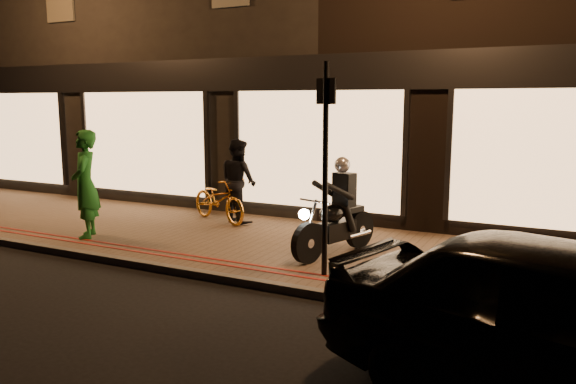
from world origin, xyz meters
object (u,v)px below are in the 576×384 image
(bicycle_gold, at_px, (219,199))
(person_green, at_px, (85,184))
(sign_post, at_px, (325,159))
(motorcycle, at_px, (337,218))

(bicycle_gold, distance_m, person_green, 2.68)
(sign_post, relative_size, person_green, 1.53)
(motorcycle, height_order, person_green, person_green)
(motorcycle, relative_size, person_green, 0.96)
(motorcycle, relative_size, sign_post, 0.63)
(motorcycle, bearing_deg, bicycle_gold, 175.19)
(sign_post, bearing_deg, person_green, 178.06)
(motorcycle, xyz_separation_m, person_green, (-4.53, -0.93, 0.37))
(motorcycle, bearing_deg, sign_post, -59.57)
(person_green, bearing_deg, motorcycle, 64.29)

